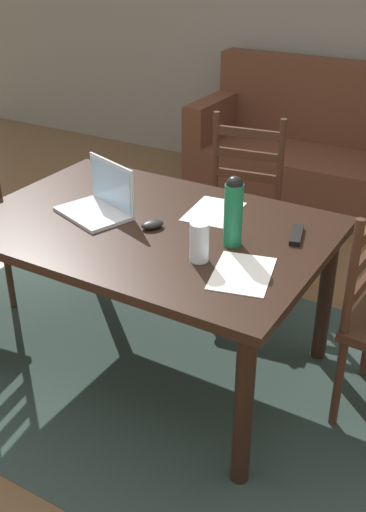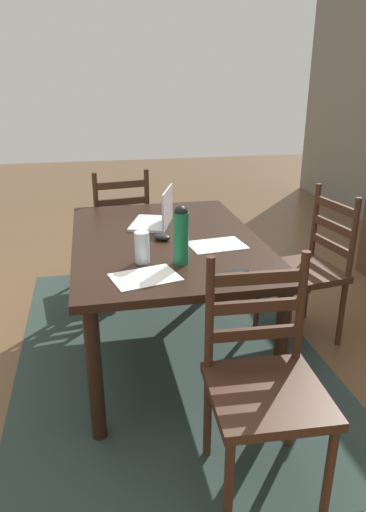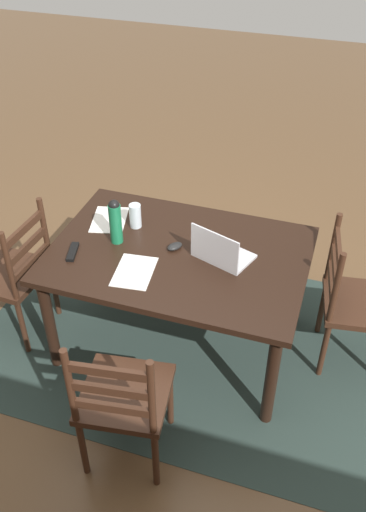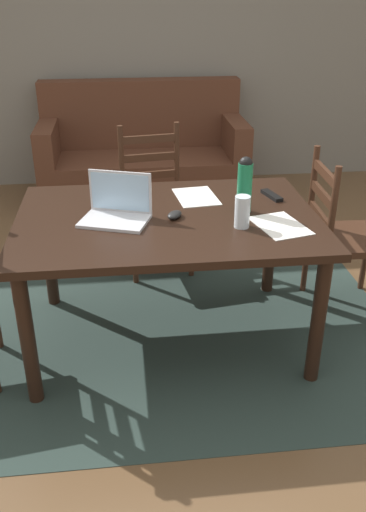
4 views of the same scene
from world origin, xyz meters
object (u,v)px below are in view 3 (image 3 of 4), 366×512
object	(u,v)px
laptop	(220,252)
computer_mouse	(175,246)
dining_table	(179,264)
chair_far_head	(123,399)
chair_left_near	(354,302)
chair_right_far	(13,274)
drinking_glass	(135,216)
tv_remote	(73,252)
water_bottle	(115,221)

from	to	relation	value
laptop	computer_mouse	distance (m)	0.29
dining_table	chair_far_head	bearing A→B (deg)	90.38
chair_left_near	chair_far_head	size ratio (longest dim) A/B	1.00
chair_right_far	chair_far_head	world-z (taller)	same
chair_left_near	laptop	bearing A→B (deg)	13.73
chair_left_near	chair_right_far	xyz separation A→B (m)	(2.09, 0.41, 0.00)
chair_left_near	laptop	size ratio (longest dim) A/B	2.53
dining_table	chair_right_far	distance (m)	1.08
laptop	drinking_glass	world-z (taller)	laptop
chair_far_head	chair_left_near	bearing A→B (deg)	-133.58
chair_far_head	laptop	size ratio (longest dim) A/B	2.53
dining_table	chair_far_head	size ratio (longest dim) A/B	1.59
chair_far_head	chair_right_far	bearing A→B (deg)	-32.93
chair_far_head	tv_remote	xyz separation A→B (m)	(0.60, -0.69, 0.28)
chair_far_head	water_bottle	bearing A→B (deg)	-65.79
water_bottle	tv_remote	world-z (taller)	water_bottle
water_bottle	computer_mouse	world-z (taller)	water_bottle
laptop	water_bottle	size ratio (longest dim) A/B	1.29
chair_right_far	chair_far_head	bearing A→B (deg)	147.07
dining_table	chair_far_head	world-z (taller)	chair_far_head
chair_right_far	drinking_glass	bearing A→B (deg)	-151.35
chair_right_far	water_bottle	world-z (taller)	water_bottle
chair_left_near	drinking_glass	world-z (taller)	chair_left_near
chair_right_far	laptop	xyz separation A→B (m)	(-1.29, -0.22, 0.33)
drinking_glass	dining_table	bearing A→B (deg)	153.01
chair_right_far	laptop	size ratio (longest dim) A/B	2.53
chair_left_near	laptop	world-z (taller)	laptop
chair_right_far	water_bottle	size ratio (longest dim) A/B	3.28
water_bottle	computer_mouse	xyz separation A→B (m)	(-0.36, -0.04, -0.13)
water_bottle	drinking_glass	distance (m)	0.20
laptop	tv_remote	distance (m)	0.86
dining_table	water_bottle	world-z (taller)	water_bottle
dining_table	chair_right_far	world-z (taller)	chair_right_far
computer_mouse	tv_remote	world-z (taller)	computer_mouse
chair_left_near	drinking_glass	bearing A→B (deg)	1.14
tv_remote	dining_table	bearing A→B (deg)	-176.53
chair_left_near	computer_mouse	size ratio (longest dim) A/B	9.50
laptop	drinking_glass	xyz separation A→B (m)	(0.59, -0.17, 0.02)
dining_table	chair_right_far	size ratio (longest dim) A/B	1.59
chair_left_near	water_bottle	bearing A→B (deg)	8.38
chair_far_head	computer_mouse	world-z (taller)	chair_far_head
chair_left_near	water_bottle	size ratio (longest dim) A/B	3.28
dining_table	drinking_glass	distance (m)	0.42
drinking_glass	computer_mouse	size ratio (longest dim) A/B	1.56
drinking_glass	chair_right_far	bearing A→B (deg)	28.65
chair_right_far	chair_far_head	xyz separation A→B (m)	(-1.05, 0.68, 0.00)
dining_table	chair_left_near	size ratio (longest dim) A/B	1.59
drinking_glass	water_bottle	bearing A→B (deg)	75.25
laptop	drinking_glass	bearing A→B (deg)	-15.83
chair_far_head	laptop	xyz separation A→B (m)	(-0.24, -0.90, 0.33)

